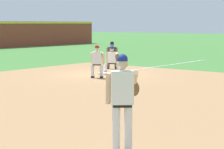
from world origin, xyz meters
TOP-DOWN VIEW (x-y plane):
  - ground_plane at (0.00, 0.00)m, footprint 160.00×160.00m
  - infield_dirt_patch at (-4.78, -4.22)m, footprint 18.00×18.00m
  - foul_line_stripe at (5.21, 0.00)m, footprint 10.41×0.10m
  - first_base_bag at (0.00, 0.00)m, footprint 0.38×0.38m
  - baseball at (-5.59, -5.14)m, footprint 0.07×0.07m
  - pitcher at (-9.53, -8.42)m, footprint 0.85×0.56m
  - first_baseman at (0.50, -0.16)m, footprint 0.77×1.07m
  - baserunner at (-1.20, -0.66)m, footprint 0.62×0.67m
  - umpire at (2.26, 1.25)m, footprint 0.66×0.68m

SIDE VIEW (x-z plane):
  - ground_plane at x=0.00m, z-range 0.00..0.00m
  - infield_dirt_patch at x=-4.78m, z-range 0.00..0.01m
  - foul_line_stripe at x=5.21m, z-range 0.01..0.01m
  - baseball at x=-5.59m, z-range 0.00..0.07m
  - first_base_bag at x=0.00m, z-range 0.00..0.09m
  - first_baseman at x=0.50m, z-range 0.06..1.40m
  - baserunner at x=-1.20m, z-range 0.06..1.52m
  - umpire at x=2.26m, z-range 0.06..1.52m
  - pitcher at x=-9.53m, z-range 0.13..1.99m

